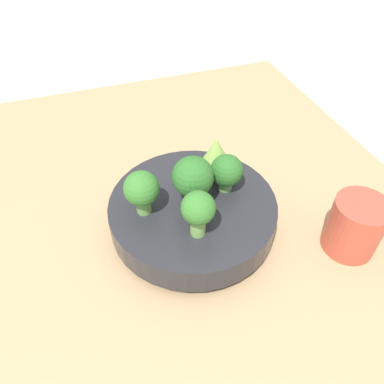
# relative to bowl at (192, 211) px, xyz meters

# --- Properties ---
(ground_plane) EXTENTS (6.00, 6.00, 0.00)m
(ground_plane) POSITION_rel_bowl_xyz_m (0.00, 0.04, -0.07)
(ground_plane) COLOR beige
(table) EXTENTS (1.10, 0.79, 0.04)m
(table) POSITION_rel_bowl_xyz_m (0.00, 0.04, -0.06)
(table) COLOR tan
(table) RESTS_ON ground_plane
(bowl) EXTENTS (0.28, 0.28, 0.06)m
(bowl) POSITION_rel_bowl_xyz_m (0.00, 0.00, 0.00)
(bowl) COLOR #28282D
(bowl) RESTS_ON table
(broccoli_floret_center) EXTENTS (0.06, 0.06, 0.09)m
(broccoli_floret_center) POSITION_rel_bowl_xyz_m (0.00, -0.00, 0.08)
(broccoli_floret_center) COLOR #7AB256
(broccoli_floret_center) RESTS_ON bowl
(broccoli_floret_right) EXTENTS (0.05, 0.05, 0.08)m
(broccoli_floret_right) POSITION_rel_bowl_xyz_m (0.07, -0.01, 0.07)
(broccoli_floret_right) COLOR #7AB256
(broccoli_floret_right) RESTS_ON bowl
(broccoli_floret_front) EXTENTS (0.05, 0.05, 0.08)m
(broccoli_floret_front) POSITION_rel_bowl_xyz_m (-0.00, -0.08, 0.07)
(broccoli_floret_front) COLOR #6BA34C
(broccoli_floret_front) RESTS_ON bowl
(broccoli_floret_back) EXTENTS (0.05, 0.05, 0.07)m
(broccoli_floret_back) POSITION_rel_bowl_xyz_m (-0.01, 0.06, 0.06)
(broccoli_floret_back) COLOR #609347
(broccoli_floret_back) RESTS_ON bowl
(romanesco_piece_far) EXTENTS (0.05, 0.05, 0.08)m
(romanesco_piece_far) POSITION_rel_bowl_xyz_m (-0.04, 0.06, 0.08)
(romanesco_piece_far) COLOR #6BA34C
(romanesco_piece_far) RESTS_ON bowl
(cup) EXTENTS (0.08, 0.08, 0.10)m
(cup) POSITION_rel_bowl_xyz_m (0.12, 0.23, 0.01)
(cup) COLOR #C64C38
(cup) RESTS_ON table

